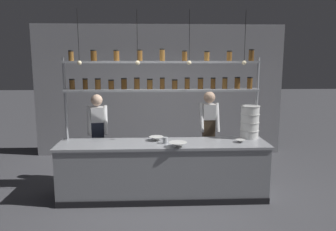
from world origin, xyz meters
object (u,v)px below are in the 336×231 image
(chef_center, at_px, (209,130))
(container_stack, at_px, (250,122))
(chef_left, at_px, (98,132))
(prep_bowl_near_left, at_px, (240,141))
(prep_bowl_center_front, at_px, (156,139))
(prep_bowl_center_back, at_px, (178,145))
(serving_cup_front, at_px, (165,140))
(spice_shelf_unit, at_px, (162,79))

(chef_center, xyz_separation_m, container_stack, (0.61, -0.51, 0.24))
(chef_left, height_order, prep_bowl_near_left, chef_left)
(chef_left, xyz_separation_m, prep_bowl_center_front, (1.06, -0.61, 0.02))
(prep_bowl_center_front, xyz_separation_m, prep_bowl_center_back, (0.32, -0.44, 0.01))
(container_stack, height_order, prep_bowl_near_left, container_stack)
(serving_cup_front, bearing_deg, prep_bowl_near_left, 0.90)
(prep_bowl_near_left, bearing_deg, container_stack, 52.55)
(chef_center, xyz_separation_m, prep_bowl_near_left, (0.38, -0.81, -0.02))
(prep_bowl_center_back, bearing_deg, serving_cup_front, 127.70)
(spice_shelf_unit, bearing_deg, prep_bowl_near_left, -16.40)
(chef_center, relative_size, prep_bowl_near_left, 10.28)
(prep_bowl_near_left, xyz_separation_m, serving_cup_front, (-1.22, -0.02, 0.03))
(spice_shelf_unit, bearing_deg, serving_cup_front, -84.83)
(spice_shelf_unit, xyz_separation_m, chef_center, (0.87, 0.44, -0.96))
(chef_left, bearing_deg, container_stack, -18.58)
(chef_center, relative_size, prep_bowl_center_back, 5.86)
(chef_center, distance_m, prep_bowl_center_back, 1.25)
(container_stack, height_order, prep_bowl_center_front, container_stack)
(prep_bowl_center_front, height_order, serving_cup_front, serving_cup_front)
(container_stack, bearing_deg, prep_bowl_near_left, -127.45)
(prep_bowl_center_front, xyz_separation_m, serving_cup_front, (0.14, -0.20, 0.02))
(container_stack, relative_size, prep_bowl_near_left, 3.42)
(prep_bowl_near_left, xyz_separation_m, prep_bowl_center_back, (-1.03, -0.26, 0.02))
(container_stack, relative_size, prep_bowl_center_front, 2.29)
(chef_center, bearing_deg, prep_bowl_center_back, -120.99)
(prep_bowl_center_front, bearing_deg, serving_cup_front, -54.93)
(prep_bowl_center_back, relative_size, serving_cup_front, 2.81)
(chef_left, distance_m, chef_center, 2.04)
(prep_bowl_center_back, bearing_deg, prep_bowl_center_front, 126.51)
(chef_left, xyz_separation_m, serving_cup_front, (1.20, -0.81, 0.04))
(chef_left, relative_size, prep_bowl_center_back, 5.71)
(container_stack, distance_m, prep_bowl_center_front, 1.62)
(chef_center, height_order, serving_cup_front, chef_center)
(container_stack, xyz_separation_m, serving_cup_front, (-1.45, -0.32, -0.23))
(spice_shelf_unit, xyz_separation_m, serving_cup_front, (0.04, -0.39, -0.95))
(chef_center, bearing_deg, spice_shelf_unit, -152.54)
(container_stack, relative_size, prep_bowl_center_back, 1.95)
(prep_bowl_center_front, relative_size, prep_bowl_center_back, 0.85)
(chef_center, xyz_separation_m, prep_bowl_center_front, (-0.98, -0.63, -0.01))
(spice_shelf_unit, distance_m, container_stack, 1.65)
(chef_left, bearing_deg, chef_center, -7.64)
(spice_shelf_unit, xyz_separation_m, chef_left, (-1.16, 0.42, -0.98))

